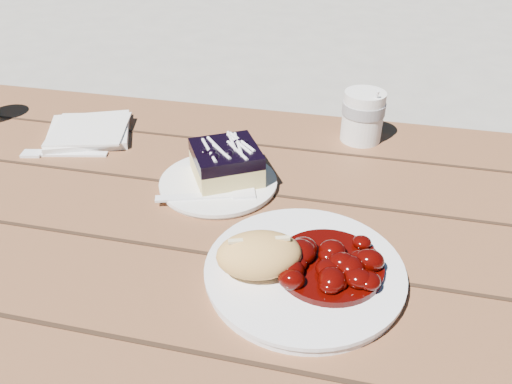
% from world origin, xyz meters
% --- Properties ---
extents(picnic_table, '(2.00, 1.55, 0.75)m').
position_xyz_m(picnic_table, '(0.00, -0.00, 0.59)').
color(picnic_table, brown).
rests_on(picnic_table, ground).
extents(main_plate, '(0.25, 0.25, 0.02)m').
position_xyz_m(main_plate, '(-0.04, -0.10, 0.76)').
color(main_plate, white).
rests_on(main_plate, picnic_table).
extents(goulash_stew, '(0.14, 0.14, 0.04)m').
position_xyz_m(goulash_stew, '(-0.01, -0.09, 0.79)').
color(goulash_stew, '#3A0402').
rests_on(goulash_stew, main_plate).
extents(bread_roll, '(0.12, 0.10, 0.06)m').
position_xyz_m(bread_roll, '(-0.09, -0.12, 0.79)').
color(bread_roll, '#DEA655').
rests_on(bread_roll, main_plate).
extents(dessert_plate, '(0.19, 0.19, 0.01)m').
position_xyz_m(dessert_plate, '(-0.20, 0.09, 0.76)').
color(dessert_plate, white).
rests_on(dessert_plate, picnic_table).
extents(blueberry_cake, '(0.14, 0.14, 0.06)m').
position_xyz_m(blueberry_cake, '(-0.19, 0.10, 0.79)').
color(blueberry_cake, '#D9C576').
rests_on(blueberry_cake, dessert_plate).
extents(fork_dessert, '(0.16, 0.07, 0.00)m').
position_xyz_m(fork_dessert, '(-0.22, 0.03, 0.76)').
color(fork_dessert, white).
rests_on(fork_dessert, dessert_plate).
extents(coffee_cup, '(0.08, 0.08, 0.10)m').
position_xyz_m(coffee_cup, '(0.01, 0.31, 0.80)').
color(coffee_cup, white).
rests_on(coffee_cup, picnic_table).
extents(napkin_stack, '(0.20, 0.20, 0.01)m').
position_xyz_m(napkin_stack, '(-0.50, 0.21, 0.76)').
color(napkin_stack, white).
rests_on(napkin_stack, picnic_table).
extents(fork_table, '(0.16, 0.06, 0.00)m').
position_xyz_m(fork_table, '(-0.49, 0.13, 0.75)').
color(fork_table, white).
rests_on(fork_table, picnic_table).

